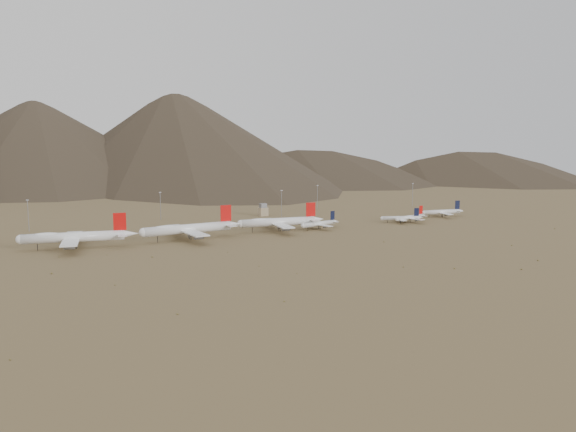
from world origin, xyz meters
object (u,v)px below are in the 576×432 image
widebody_east (278,222)px  narrowbody_a (320,224)px  narrowbody_b (401,218)px  widebody_west (74,237)px  widebody_centre (189,229)px  control_tower (263,210)px

widebody_east → narrowbody_a: 35.78m
narrowbody_b → widebody_west: bearing=-159.5°
widebody_centre → narrowbody_b: size_ratio=2.14×
widebody_centre → control_tower: widebody_centre is taller
widebody_centre → narrowbody_a: bearing=-4.5°
widebody_east → narrowbody_b: 118.09m
widebody_east → control_tower: (27.08, 91.37, -2.29)m
widebody_east → narrowbody_b: widebody_east is taller
widebody_centre → widebody_east: (75.80, 5.98, -0.56)m
widebody_centre → control_tower: bearing=38.3°
widebody_centre → narrowbody_a: 111.19m
widebody_east → narrowbody_a: widebody_east is taller
widebody_centre → narrowbody_b: widebody_centre is taller
widebody_centre → narrowbody_a: (111.12, 1.23, -3.71)m
widebody_west → widebody_centre: 78.75m
narrowbody_a → control_tower: narrowbody_a is taller
widebody_centre → control_tower: size_ratio=6.64×
widebody_east → control_tower: widebody_east is taller
widebody_east → narrowbody_a: bearing=-1.9°
widebody_centre → widebody_east: bearing=-0.7°
widebody_west → widebody_centre: size_ratio=0.97×
control_tower → widebody_centre: bearing=-136.6°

